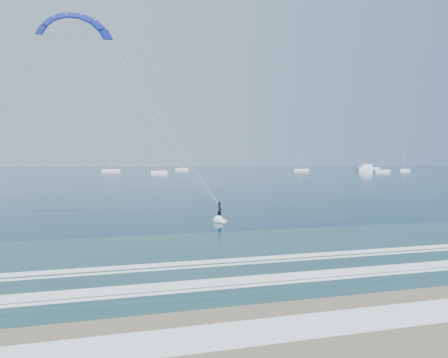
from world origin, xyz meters
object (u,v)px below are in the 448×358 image
sailboat_5 (301,170)px  sailboat_7 (404,170)px  sailboat_4 (182,169)px  motor_yacht (367,168)px  sailboat_3 (159,172)px  kitesurfer_rig (153,120)px  sailboat_2 (111,170)px  sailboat_6 (382,171)px

sailboat_5 → sailboat_7: 62.01m
sailboat_4 → sailboat_7: sailboat_4 is taller
sailboat_5 → sailboat_7: (57.95, -22.06, -0.02)m
sailboat_5 → sailboat_7: sailboat_5 is taller
sailboat_4 → sailboat_5: bearing=-29.4°
sailboat_4 → motor_yacht: bearing=-21.2°
sailboat_3 → sailboat_4: size_ratio=0.94×
kitesurfer_rig → sailboat_7: (165.27, 170.01, -9.03)m
kitesurfer_rig → sailboat_2: (-7.13, 210.91, -9.01)m
kitesurfer_rig → sailboat_7: kitesurfer_rig is taller
sailboat_3 → sailboat_7: (148.44, 4.32, -0.00)m
sailboat_5 → sailboat_6: 48.25m
kitesurfer_rig → sailboat_4: 234.27m
sailboat_5 → sailboat_7: bearing=-20.8°
sailboat_6 → sailboat_7: 29.93m
motor_yacht → sailboat_6: bearing=-111.6°
motor_yacht → sailboat_2: 160.31m
sailboat_2 → sailboat_6: 156.22m
motor_yacht → sailboat_3: bearing=-171.0°
sailboat_6 → kitesurfer_rig: bearing=-131.8°
motor_yacht → sailboat_3: size_ratio=1.32×
sailboat_6 → sailboat_7: size_ratio=1.21×
sailboat_2 → sailboat_3: size_ratio=1.20×
sailboat_7 → motor_yacht: bearing=129.2°
motor_yacht → sailboat_3: sailboat_3 is taller
sailboat_3 → sailboat_5: (90.48, 26.38, 0.01)m
kitesurfer_rig → sailboat_7: bearing=45.8°
motor_yacht → sailboat_2: size_ratio=1.10×
motor_yacht → sailboat_7: (13.89, -17.01, -0.95)m
sailboat_3 → sailboat_5: bearing=16.3°
sailboat_4 → sailboat_7: bearing=-25.6°
sailboat_3 → sailboat_6: sailboat_6 is taller
motor_yacht → sailboat_7: 21.98m
kitesurfer_rig → sailboat_4: (38.40, 230.92, -9.02)m
motor_yacht → sailboat_2: sailboat_2 is taller
sailboat_6 → sailboat_2: bearing=159.3°
sailboat_3 → sailboat_7: size_ratio=1.07×
sailboat_5 → sailboat_6: (31.68, -36.40, -0.00)m
kitesurfer_rig → sailboat_5: (107.32, 192.07, -9.01)m
kitesurfer_rig → sailboat_2: bearing=91.9°
sailboat_6 → sailboat_7: sailboat_6 is taller
sailboat_3 → kitesurfer_rig: bearing=-95.8°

